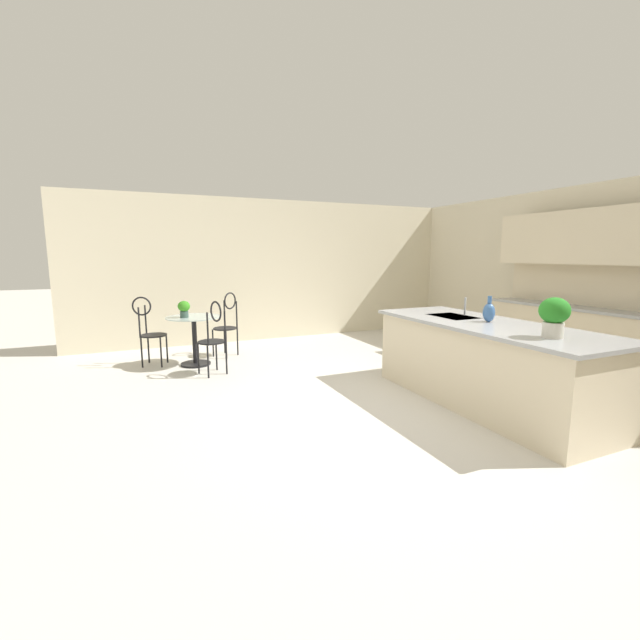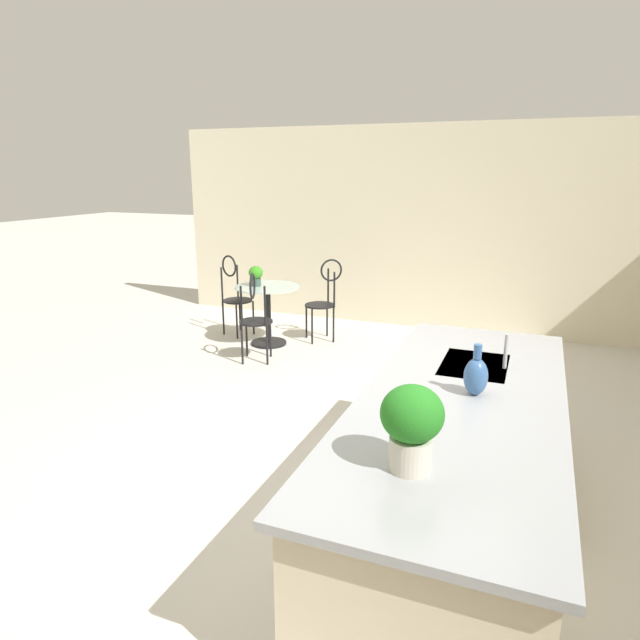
% 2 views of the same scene
% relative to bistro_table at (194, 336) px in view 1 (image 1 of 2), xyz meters
% --- Properties ---
extents(ground_plane, '(40.00, 40.00, 0.00)m').
position_rel_bistro_table_xyz_m(ground_plane, '(2.73, 1.88, -0.45)').
color(ground_plane, beige).
extents(wall_back, '(9.00, 0.12, 2.70)m').
position_rel_bistro_table_xyz_m(wall_back, '(2.73, 5.54, 0.90)').
color(wall_back, beige).
rests_on(wall_back, ground).
extents(wall_left_window, '(0.12, 7.80, 2.70)m').
position_rel_bistro_table_xyz_m(wall_left_window, '(-1.53, 1.88, 0.90)').
color(wall_left_window, beige).
rests_on(wall_left_window, ground).
extents(kitchen_island, '(2.80, 1.06, 0.92)m').
position_rel_bistro_table_xyz_m(kitchen_island, '(3.03, 2.73, 0.02)').
color(kitchen_island, beige).
rests_on(kitchen_island, ground).
extents(back_counter_run, '(2.44, 0.64, 1.52)m').
position_rel_bistro_table_xyz_m(back_counter_run, '(2.33, 5.09, 0.05)').
color(back_counter_run, beige).
rests_on(back_counter_run, ground).
extents(upper_cabinet_run, '(2.40, 0.36, 0.76)m').
position_rel_bistro_table_xyz_m(upper_cabinet_run, '(2.33, 5.06, 1.45)').
color(upper_cabinet_run, beige).
rests_on(upper_cabinet_run, back_counter_run).
extents(bistro_table, '(0.80, 0.80, 0.74)m').
position_rel_bistro_table_xyz_m(bistro_table, '(0.00, 0.00, 0.00)').
color(bistro_table, black).
rests_on(bistro_table, ground).
extents(chair_near_window, '(0.52, 0.48, 1.04)m').
position_rel_bistro_table_xyz_m(chair_near_window, '(0.66, 0.17, 0.13)').
color(chair_near_window, black).
rests_on(chair_near_window, ground).
extents(chair_by_island, '(0.53, 0.53, 1.04)m').
position_rel_bistro_table_xyz_m(chair_by_island, '(-0.43, 0.58, 0.13)').
color(chair_by_island, black).
rests_on(chair_by_island, ground).
extents(chair_toward_desk, '(0.49, 0.52, 1.04)m').
position_rel_bistro_table_xyz_m(chair_toward_desk, '(-0.25, -0.62, 0.13)').
color(chair_toward_desk, black).
rests_on(chair_toward_desk, ground).
extents(sink_faucet, '(0.02, 0.02, 0.22)m').
position_rel_bistro_table_xyz_m(sink_faucet, '(2.48, 2.91, 0.58)').
color(sink_faucet, '#B2B5BA').
rests_on(sink_faucet, kitchen_island).
extents(potted_plant_on_table, '(0.17, 0.17, 0.25)m').
position_rel_bistro_table_xyz_m(potted_plant_on_table, '(0.04, -0.13, 0.43)').
color(potted_plant_on_table, '#385147').
rests_on(potted_plant_on_table, bistro_table).
extents(potted_plant_counter_far, '(0.26, 0.26, 0.36)m').
position_rel_bistro_table_xyz_m(potted_plant_counter_far, '(3.88, 2.63, 0.68)').
color(potted_plant_counter_far, beige).
rests_on(potted_plant_counter_far, kitchen_island).
extents(vase_on_counter, '(0.13, 0.13, 0.29)m').
position_rel_bistro_table_xyz_m(vase_on_counter, '(2.98, 2.79, 0.58)').
color(vase_on_counter, '#386099').
rests_on(vase_on_counter, kitchen_island).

